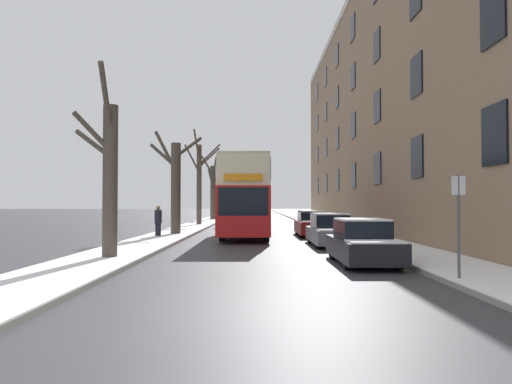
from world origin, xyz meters
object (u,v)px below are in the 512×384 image
at_px(parked_car_0, 364,243).
at_px(double_decker_bus, 247,194).
at_px(bare_tree_left_3, 214,189).
at_px(oncoming_van, 237,212).
at_px(pedestrian_left_sidewalk, 160,221).
at_px(parked_car_1, 332,231).
at_px(bare_tree_left_1, 177,184).
at_px(bare_tree_left_0, 110,176).
at_px(street_sign_post, 460,222).
at_px(bare_tree_left_2, 201,180).
at_px(parked_car_2, 315,224).

bearing_deg(parked_car_0, double_decker_bus, 108.36).
relative_size(bare_tree_left_3, oncoming_van, 1.52).
relative_size(bare_tree_left_3, pedestrian_left_sidewalk, 4.35).
relative_size(double_decker_bus, pedestrian_left_sidewalk, 5.97).
bearing_deg(bare_tree_left_3, pedestrian_left_sidewalk, -90.95).
bearing_deg(parked_car_1, bare_tree_left_1, 142.98).
xyz_separation_m(bare_tree_left_0, parked_car_1, (8.20, 5.67, -2.14)).
bearing_deg(parked_car_0, bare_tree_left_0, 175.53).
xyz_separation_m(bare_tree_left_3, street_sign_post, (9.60, -40.62, -2.09)).
xyz_separation_m(bare_tree_left_2, parked_car_1, (8.16, -18.12, -3.25)).
bearing_deg(oncoming_van, parked_car_2, -68.14).
xyz_separation_m(bare_tree_left_2, parked_car_0, (8.16, -24.43, -3.26)).
relative_size(bare_tree_left_2, parked_car_0, 2.01).
distance_m(parked_car_2, street_sign_post, 16.21).
distance_m(bare_tree_left_2, street_sign_post, 29.79).
bearing_deg(double_decker_bus, parked_car_2, 8.30).
bearing_deg(pedestrian_left_sidewalk, bare_tree_left_1, -73.35).
bearing_deg(bare_tree_left_3, parked_car_2, -71.44).
xyz_separation_m(oncoming_van, street_sign_post, (6.50, -28.90, 0.26)).
relative_size(parked_car_0, street_sign_post, 1.57).
distance_m(bare_tree_left_0, street_sign_post, 10.60).
bearing_deg(double_decker_bus, bare_tree_left_1, 172.67).
height_order(bare_tree_left_0, pedestrian_left_sidewalk, bare_tree_left_0).
xyz_separation_m(bare_tree_left_0, pedestrian_left_sidewalk, (-0.46, 9.76, -1.84)).
xyz_separation_m(bare_tree_left_2, double_decker_bus, (4.22, -12.56, -1.46)).
bearing_deg(oncoming_van, street_sign_post, -77.32).
bearing_deg(parked_car_1, bare_tree_left_2, 114.24).
distance_m(parked_car_0, oncoming_van, 25.73).
xyz_separation_m(bare_tree_left_3, pedestrian_left_sidewalk, (-0.44, -26.54, -2.58)).
relative_size(bare_tree_left_0, pedestrian_left_sidewalk, 3.50).
relative_size(bare_tree_left_0, parked_car_2, 1.38).
xyz_separation_m(bare_tree_left_3, parked_car_2, (8.22, -24.49, -2.87)).
bearing_deg(bare_tree_left_1, street_sign_post, -59.53).
relative_size(bare_tree_left_3, parked_car_0, 1.92).
xyz_separation_m(oncoming_van, pedestrian_left_sidewalk, (-3.54, -14.81, -0.24)).
bearing_deg(bare_tree_left_0, oncoming_van, 82.86).
bearing_deg(bare_tree_left_1, bare_tree_left_0, -90.55).
xyz_separation_m(double_decker_bus, parked_car_0, (3.94, -11.87, -1.80)).
bearing_deg(pedestrian_left_sidewalk, bare_tree_left_2, -59.45).
xyz_separation_m(bare_tree_left_1, bare_tree_left_3, (-0.13, 24.53, 0.50)).
height_order(bare_tree_left_0, oncoming_van, bare_tree_left_0).
bearing_deg(oncoming_van, bare_tree_left_2, -165.54).
height_order(double_decker_bus, pedestrian_left_sidewalk, double_decker_bus).
bearing_deg(oncoming_van, bare_tree_left_3, 104.81).
relative_size(bare_tree_left_1, parked_car_1, 1.38).
distance_m(bare_tree_left_1, parked_car_0, 15.00).
bearing_deg(bare_tree_left_3, oncoming_van, -75.19).
distance_m(bare_tree_left_2, parked_car_2, 14.85).
distance_m(bare_tree_left_2, oncoming_van, 4.14).
distance_m(bare_tree_left_3, pedestrian_left_sidewalk, 26.66).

